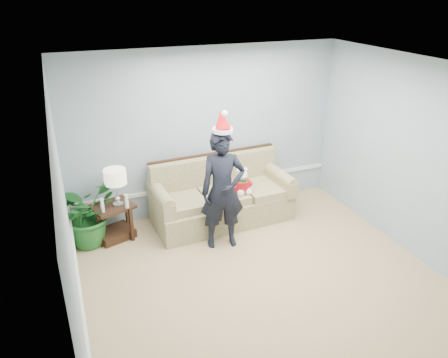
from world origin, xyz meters
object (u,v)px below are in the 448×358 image
houseplant (86,212)px  sofa (221,199)px  teddy_bear (242,184)px  side_table (114,225)px  man (223,191)px  table_lamp (115,178)px

houseplant → sofa: bearing=-1.1°
houseplant → teddy_bear: 2.36m
side_table → man: size_ratio=0.39×
houseplant → teddy_bear: (2.33, -0.29, 0.18)m
sofa → teddy_bear: sofa is taller
sofa → man: size_ratio=1.28×
houseplant → man: bearing=-22.6°
side_table → man: man is taller
table_lamp → houseplant: (-0.46, 0.03, -0.48)m
side_table → table_lamp: (0.09, -0.03, 0.77)m
sofa → houseplant: 2.08m
sofa → teddy_bear: size_ratio=5.30×
sofa → teddy_bear: bearing=-46.9°
houseplant → teddy_bear: bearing=-7.0°
man → houseplant: bearing=166.7°
sofa → houseplant: bearing=176.1°
sofa → table_lamp: 1.73m
table_lamp → teddy_bear: size_ratio=1.36×
side_table → man: 1.77m
table_lamp → houseplant: 0.66m
houseplant → man: 2.01m
side_table → teddy_bear: (1.96, -0.29, 0.47)m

